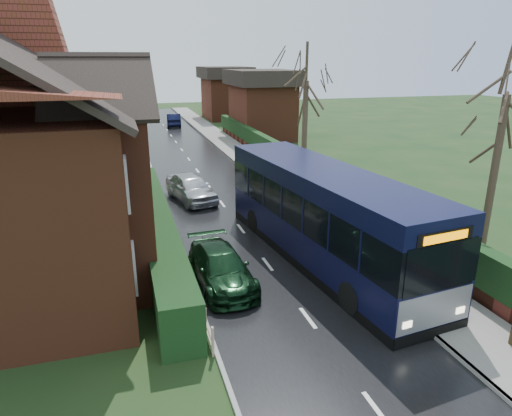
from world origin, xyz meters
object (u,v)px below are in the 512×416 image
object	(u,v)px
car_green	(221,267)
bus_stop_sign	(348,214)
brick_house	(14,152)
bus	(324,216)
car_silver	(191,188)

from	to	relation	value
car_green	bus_stop_sign	size ratio (longest dim) A/B	1.57
brick_house	bus_stop_sign	world-z (taller)	brick_house
bus	car_silver	distance (m)	10.04
bus	car_silver	world-z (taller)	bus
car_silver	bus_stop_sign	distance (m)	10.48
car_silver	car_green	distance (m)	10.15
brick_house	car_silver	xyz separation A→B (m)	(7.23, 6.34, -3.62)
bus_stop_sign	car_green	bearing A→B (deg)	175.96
car_silver	bus_stop_sign	xyz separation A→B (m)	(4.70, -9.30, 1.06)
bus	bus_stop_sign	xyz separation A→B (m)	(1.00, -0.03, 0.01)
brick_house	bus_stop_sign	bearing A→B (deg)	-13.94
car_green	bus_stop_sign	xyz separation A→B (m)	(5.24, 0.83, 1.19)
brick_house	car_silver	distance (m)	10.28
car_green	bus_stop_sign	bearing A→B (deg)	5.95
brick_house	bus	size ratio (longest dim) A/B	1.20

